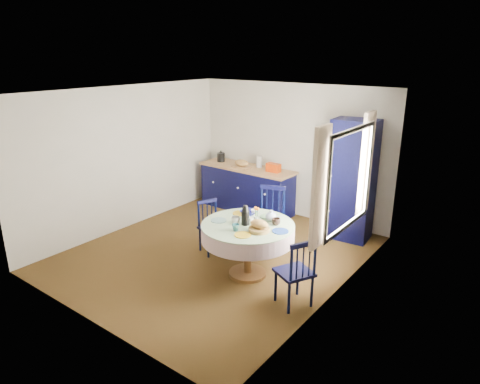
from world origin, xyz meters
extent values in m
plane|color=black|center=(0.00, 0.00, 0.00)|extent=(4.50, 4.50, 0.00)
plane|color=white|center=(0.00, 0.00, 2.50)|extent=(4.50, 4.50, 0.00)
cube|color=beige|center=(0.00, 2.25, 1.25)|extent=(4.00, 0.02, 2.50)
cube|color=beige|center=(-2.00, 0.00, 1.25)|extent=(0.02, 4.50, 2.50)
cube|color=beige|center=(2.00, 0.00, 1.25)|extent=(0.02, 4.50, 2.50)
plane|color=white|center=(2.00, 0.30, 1.50)|extent=(0.00, 1.20, 1.20)
cube|color=beige|center=(1.92, -0.40, 1.55)|extent=(0.05, 0.34, 1.45)
cube|color=beige|center=(1.92, 1.00, 1.55)|extent=(0.05, 0.34, 1.45)
cube|color=black|center=(-0.77, 1.90, 0.42)|extent=(1.93, 0.61, 0.84)
cube|color=#AC6F4E|center=(-0.77, 1.90, 0.86)|extent=(1.99, 0.65, 0.04)
cube|color=#A92C03|center=(-0.17, 1.90, 0.96)|extent=(0.26, 0.14, 0.16)
cube|color=#AC6F4E|center=(-0.84, 1.82, 0.89)|extent=(0.34, 0.25, 0.02)
ellipsoid|color=#A58240|center=(-0.84, 1.82, 0.97)|extent=(0.31, 0.20, 0.13)
cylinder|color=silver|center=(-0.58, 2.03, 0.99)|extent=(0.12, 0.12, 0.22)
cube|color=black|center=(1.40, 1.85, 1.01)|extent=(0.75, 0.57, 2.02)
cylinder|color=white|center=(1.13, 1.59, 1.11)|extent=(0.04, 0.02, 0.04)
cylinder|color=white|center=(1.13, 1.59, 0.51)|extent=(0.04, 0.02, 0.04)
cylinder|color=brown|center=(0.80, -0.25, 0.03)|extent=(0.53, 0.53, 0.05)
cylinder|color=brown|center=(0.80, -0.25, 0.38)|extent=(0.11, 0.11, 0.71)
cylinder|color=brown|center=(0.80, -0.25, 0.75)|extent=(1.23, 1.23, 0.03)
cylinder|color=white|center=(0.80, -0.25, 0.66)|extent=(1.29, 1.29, 0.22)
cylinder|color=silver|center=(0.80, -0.25, 0.77)|extent=(1.29, 1.29, 0.01)
cylinder|color=#79A9A5|center=(0.40, -0.39, 0.79)|extent=(0.22, 0.22, 0.01)
cylinder|color=gold|center=(0.96, -0.59, 0.79)|extent=(0.22, 0.22, 0.01)
cylinder|color=navy|center=(1.29, -0.19, 0.79)|extent=(0.22, 0.22, 0.01)
cylinder|color=#79AF6F|center=(0.87, 0.14, 0.79)|extent=(0.22, 0.22, 0.01)
cylinder|color=gold|center=(0.47, 0.01, 0.79)|extent=(0.22, 0.22, 0.01)
cylinder|color=#9F833F|center=(1.06, -0.36, 0.80)|extent=(0.28, 0.28, 0.05)
ellipsoid|color=#A58240|center=(1.06, -0.36, 0.88)|extent=(0.26, 0.16, 0.11)
cube|color=silver|center=(0.72, -0.11, 0.80)|extent=(0.10, 0.07, 0.04)
cylinder|color=black|center=(-0.01, -0.17, 0.19)|extent=(0.03, 0.03, 0.38)
cylinder|color=black|center=(0.11, 0.11, 0.19)|extent=(0.03, 0.03, 0.38)
cylinder|color=black|center=(-0.27, -0.06, 0.19)|extent=(0.03, 0.03, 0.38)
cylinder|color=black|center=(-0.16, 0.21, 0.19)|extent=(0.03, 0.03, 0.38)
cube|color=black|center=(-0.08, 0.02, 0.40)|extent=(0.47, 0.48, 0.04)
cylinder|color=black|center=(-0.28, -0.06, 0.61)|extent=(0.03, 0.03, 0.42)
cylinder|color=black|center=(-0.17, 0.22, 0.61)|extent=(0.03, 0.03, 0.42)
cube|color=black|center=(-0.23, 0.08, 0.80)|extent=(0.16, 0.32, 0.05)
cylinder|color=black|center=(-0.26, 0.01, 0.59)|extent=(0.02, 0.02, 0.35)
cylinder|color=black|center=(-0.23, 0.08, 0.59)|extent=(0.02, 0.02, 0.35)
cylinder|color=black|center=(-0.20, 0.15, 0.59)|extent=(0.02, 0.02, 0.35)
cylinder|color=black|center=(0.47, 0.42, 0.23)|extent=(0.04, 0.04, 0.47)
cylinder|color=black|center=(0.81, 0.55, 0.23)|extent=(0.04, 0.04, 0.47)
cylinder|color=black|center=(0.35, 0.75, 0.23)|extent=(0.04, 0.04, 0.47)
cylinder|color=black|center=(0.69, 0.87, 0.23)|extent=(0.04, 0.04, 0.47)
cube|color=black|center=(0.58, 0.65, 0.49)|extent=(0.57, 0.56, 0.04)
cylinder|color=black|center=(0.34, 0.77, 0.74)|extent=(0.04, 0.04, 0.52)
cylinder|color=black|center=(0.68, 0.89, 0.74)|extent=(0.04, 0.04, 0.52)
cube|color=black|center=(0.51, 0.83, 0.98)|extent=(0.40, 0.18, 0.06)
cylinder|color=black|center=(0.42, 0.80, 0.72)|extent=(0.02, 0.02, 0.43)
cylinder|color=black|center=(0.51, 0.83, 0.72)|extent=(0.02, 0.02, 0.43)
cylinder|color=black|center=(0.60, 0.86, 0.72)|extent=(0.02, 0.02, 0.43)
cylinder|color=black|center=(1.62, -0.27, 0.21)|extent=(0.04, 0.04, 0.42)
cylinder|color=black|center=(1.47, -0.57, 0.21)|extent=(0.04, 0.04, 0.42)
cylinder|color=black|center=(1.90, -0.42, 0.21)|extent=(0.04, 0.04, 0.42)
cylinder|color=black|center=(1.75, -0.71, 0.21)|extent=(0.04, 0.04, 0.42)
cube|color=black|center=(1.69, -0.49, 0.44)|extent=(0.54, 0.55, 0.04)
cylinder|color=black|center=(1.92, -0.43, 0.68)|extent=(0.04, 0.04, 0.47)
cylinder|color=black|center=(1.77, -0.72, 0.68)|extent=(0.04, 0.04, 0.47)
cube|color=black|center=(1.85, -0.57, 0.89)|extent=(0.20, 0.35, 0.06)
cylinder|color=black|center=(1.89, -0.50, 0.66)|extent=(0.02, 0.02, 0.39)
cylinder|color=black|center=(1.85, -0.57, 0.66)|extent=(0.02, 0.02, 0.39)
cylinder|color=black|center=(1.81, -0.65, 0.66)|extent=(0.02, 0.02, 0.39)
imported|color=silver|center=(0.65, -0.32, 0.83)|extent=(0.12, 0.12, 0.10)
imported|color=#28606D|center=(0.80, -0.52, 0.83)|extent=(0.10, 0.10, 0.09)
imported|color=black|center=(1.12, -0.03, 0.83)|extent=(0.12, 0.12, 0.09)
imported|color=silver|center=(0.66, 0.09, 0.82)|extent=(0.09, 0.09, 0.08)
imported|color=navy|center=(0.59, 0.07, 0.81)|extent=(0.24, 0.24, 0.06)
camera|label=1|loc=(3.97, -4.66, 3.04)|focal=32.00mm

